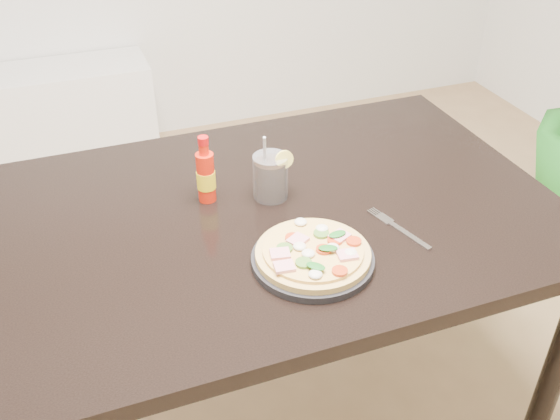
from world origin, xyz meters
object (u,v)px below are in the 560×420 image
object	(u,v)px
media_console	(2,127)
hot_sauce_bottle	(206,176)
plate	(313,259)
fork	(397,227)
cola_cup	(271,178)
dining_table	(263,239)
pizza	(313,252)

from	to	relation	value
media_console	hot_sauce_bottle	bearing A→B (deg)	-71.03
plate	fork	bearing A→B (deg)	11.48
plate	media_console	size ratio (longest dim) A/B	0.18
hot_sauce_bottle	cola_cup	xyz separation A→B (m)	(0.15, -0.04, -0.01)
fork	dining_table	bearing A→B (deg)	131.22
pizza	hot_sauce_bottle	size ratio (longest dim) A/B	1.42
dining_table	fork	distance (m)	0.33
pizza	media_console	world-z (taller)	pizza
hot_sauce_bottle	fork	distance (m)	0.46
pizza	fork	size ratio (longest dim) A/B	1.30
pizza	plate	bearing A→B (deg)	142.96
dining_table	media_console	xyz separation A→B (m)	(-0.69, 1.78, -0.42)
media_console	cola_cup	bearing A→B (deg)	-67.13
dining_table	pizza	size ratio (longest dim) A/B	5.81
hot_sauce_bottle	pizza	bearing A→B (deg)	-65.08
fork	media_console	bearing A→B (deg)	100.31
hot_sauce_bottle	dining_table	bearing A→B (deg)	-41.11
dining_table	media_console	distance (m)	1.95
plate	cola_cup	distance (m)	0.27
hot_sauce_bottle	fork	xyz separation A→B (m)	(0.37, -0.27, -0.06)
dining_table	plate	size ratio (longest dim) A/B	5.42
fork	pizza	bearing A→B (deg)	176.03
media_console	plate	bearing A→B (deg)	-70.08
plate	fork	size ratio (longest dim) A/B	1.39
cola_cup	media_console	distance (m)	1.95
pizza	hot_sauce_bottle	xyz separation A→B (m)	(-0.14, 0.31, 0.04)
hot_sauce_bottle	cola_cup	bearing A→B (deg)	-15.05
media_console	pizza	bearing A→B (deg)	-70.07
pizza	fork	xyz separation A→B (m)	(0.23, 0.05, -0.02)
dining_table	fork	bearing A→B (deg)	-33.12
pizza	cola_cup	bearing A→B (deg)	89.30
plate	dining_table	bearing A→B (deg)	99.57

